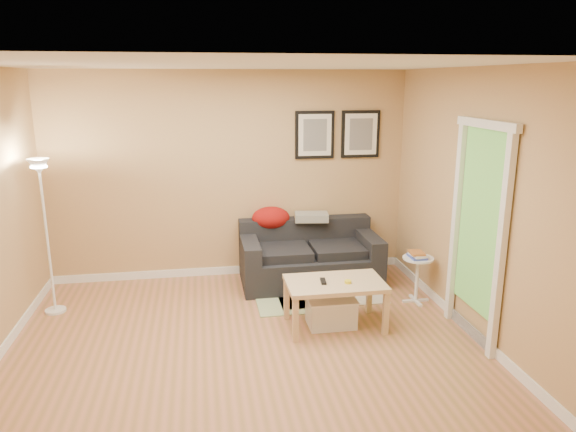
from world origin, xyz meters
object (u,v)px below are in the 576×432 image
Objects in this scene: coffee_table at (335,304)px; side_table at (417,280)px; floor_lamp at (48,242)px; storage_bin at (331,311)px; book_stack at (417,255)px; sofa at (310,254)px.

side_table reaches higher than coffee_table.
coffee_table is 3.11m from floor_lamp.
floor_lamp is at bearing 164.25° from storage_bin.
side_table is at bearing 8.91° from coffee_table.
side_table is 0.30m from book_stack.
storage_bin is (-0.03, -1.22, -0.22)m from sofa.
floor_lamp reaches higher than side_table.
side_table is (1.08, 0.46, 0.02)m from coffee_table.
floor_lamp reaches higher than book_stack.
side_table is (1.08, -0.79, -0.11)m from sofa.
coffee_table is at bearing -166.99° from book_stack.
storage_bin is at bearing -15.75° from floor_lamp.
storage_bin is 1.19m from side_table.
coffee_table is at bearing -156.94° from side_table.
sofa is 1.34m from book_stack.
floor_lamp is (-2.91, 0.82, 0.65)m from storage_bin.
side_table is at bearing 5.00° from book_stack.
sofa is 1.34m from side_table.
sofa is 7.57× the size of book_stack.
floor_lamp is (-2.94, 0.86, 0.56)m from coffee_table.
coffee_table reaches higher than storage_bin.
sofa reaches higher than coffee_table.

